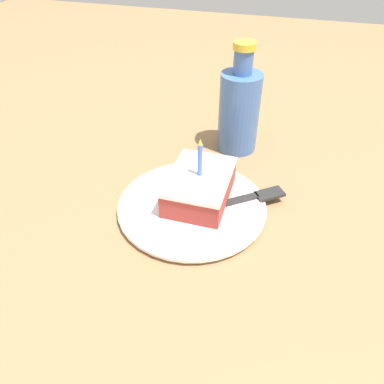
{
  "coord_description": "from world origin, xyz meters",
  "views": [
    {
      "loc": [
        0.15,
        -0.43,
        0.39
      ],
      "look_at": [
        0.02,
        -0.01,
        0.04
      ],
      "focal_mm": 35.0,
      "sensor_mm": 36.0,
      "label": 1
    }
  ],
  "objects_px": {
    "fork": "(240,201)",
    "bottle": "(239,109)",
    "plate": "(192,206)",
    "cake_slice": "(200,186)"
  },
  "relations": [
    {
      "from": "fork",
      "to": "bottle",
      "type": "relative_size",
      "value": 0.76
    },
    {
      "from": "fork",
      "to": "bottle",
      "type": "height_order",
      "value": "bottle"
    },
    {
      "from": "cake_slice",
      "to": "bottle",
      "type": "distance_m",
      "value": 0.19
    },
    {
      "from": "plate",
      "to": "fork",
      "type": "relative_size",
      "value": 1.5
    },
    {
      "from": "bottle",
      "to": "plate",
      "type": "bearing_deg",
      "value": -98.42
    },
    {
      "from": "cake_slice",
      "to": "fork",
      "type": "bearing_deg",
      "value": 6.27
    },
    {
      "from": "fork",
      "to": "cake_slice",
      "type": "bearing_deg",
      "value": -173.73
    },
    {
      "from": "cake_slice",
      "to": "fork",
      "type": "xyz_separation_m",
      "value": [
        0.06,
        0.01,
        -0.02
      ]
    },
    {
      "from": "fork",
      "to": "bottle",
      "type": "bearing_deg",
      "value": 102.66
    },
    {
      "from": "plate",
      "to": "fork",
      "type": "height_order",
      "value": "fork"
    }
  ]
}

